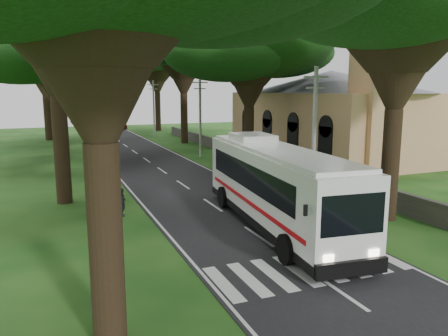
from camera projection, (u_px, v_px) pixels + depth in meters
name	position (u px, v px, depth m)	size (l,w,h in m)	color
ground	(280.00, 252.00, 18.29)	(140.00, 140.00, 0.00)	#143F12
road	(149.00, 162.00, 41.07)	(8.00, 120.00, 0.04)	black
crosswalk	(306.00, 269.00, 16.47)	(8.00, 3.00, 0.01)	silver
property_wall	(240.00, 152.00, 43.40)	(0.35, 50.00, 1.20)	#383533
church	(331.00, 108.00, 43.70)	(14.00, 24.00, 11.60)	tan
pole_near	(314.00, 134.00, 25.06)	(1.60, 0.24, 8.00)	gray
pole_mid	(200.00, 115.00, 43.29)	(1.60, 0.24, 8.00)	gray
pole_far	(154.00, 108.00, 61.52)	(1.60, 0.24, 8.00)	gray
tree_l_midb	(55.00, 49.00, 41.00)	(15.18, 15.18, 13.75)	black
tree_l_far	(43.00, 48.00, 56.76)	(15.32, 15.32, 15.35)	black
tree_r_mida	(250.00, 45.00, 37.64)	(14.50, 14.50, 13.67)	black
tree_r_midb	(183.00, 41.00, 53.48)	(13.92, 13.92, 15.74)	black
tree_r_far	(156.00, 51.00, 70.23)	(16.18, 16.18, 16.31)	black
coach_bus	(275.00, 185.00, 21.23)	(4.18, 13.63, 3.96)	white
distant_car_a	(103.00, 140.00, 52.59)	(1.70, 4.23, 1.44)	#9E9DA2
distant_car_b	(89.00, 131.00, 64.59)	(1.39, 3.99, 1.31)	navy
distant_car_c	(119.00, 125.00, 75.76)	(1.94, 4.78, 1.39)	#A13117
pedestrian	(122.00, 202.00, 23.31)	(0.56, 0.37, 1.55)	black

